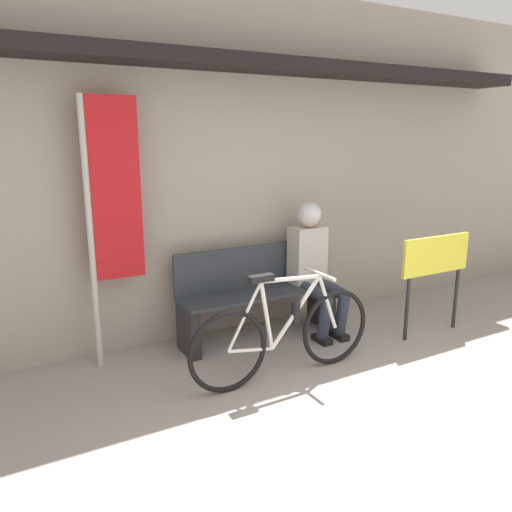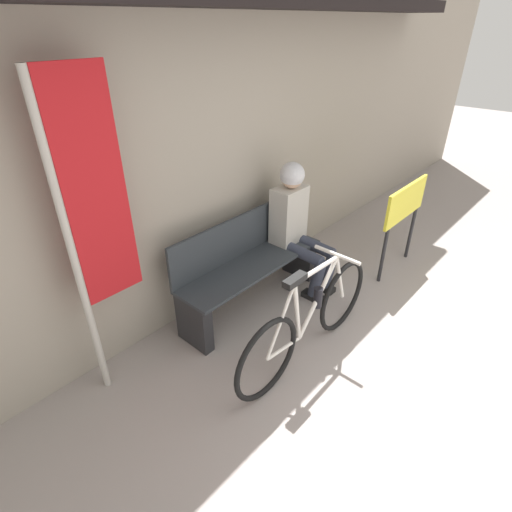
% 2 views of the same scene
% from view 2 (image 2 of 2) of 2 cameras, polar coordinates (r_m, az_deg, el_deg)
% --- Properties ---
extents(storefront_wall, '(12.00, 0.56, 3.20)m').
position_cam_2_polar(storefront_wall, '(3.41, -6.54, 18.58)').
color(storefront_wall, '#9E9384').
rests_on(storefront_wall, ground_plane).
extents(park_bench_near, '(1.54, 0.42, 0.87)m').
position_cam_2_polar(park_bench_near, '(3.68, -1.05, -1.58)').
color(park_bench_near, '#2D3338').
rests_on(park_bench_near, ground_plane).
extents(bicycle, '(1.64, 0.40, 0.88)m').
position_cam_2_polar(bicycle, '(3.16, 7.58, -9.12)').
color(bicycle, black).
rests_on(bicycle, ground_plane).
extents(person_seated, '(0.34, 0.64, 1.27)m').
position_cam_2_polar(person_seated, '(3.84, 5.85, 5.23)').
color(person_seated, '#2D3342').
rests_on(person_seated, ground_plane).
extents(banner_pole, '(0.45, 0.05, 2.19)m').
position_cam_2_polar(banner_pole, '(2.64, -22.76, 5.40)').
color(banner_pole, '#B7B2A8').
rests_on(banner_pole, ground_plane).
extents(signboard, '(0.83, 0.04, 0.97)m').
position_cam_2_polar(signboard, '(4.35, 20.49, 6.39)').
color(signboard, '#232326').
rests_on(signboard, ground_plane).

